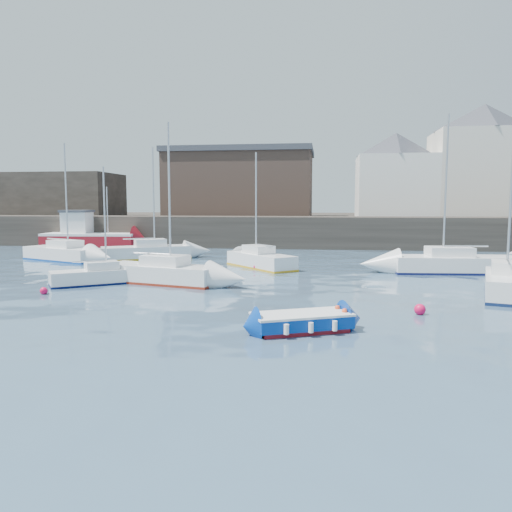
# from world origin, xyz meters

# --- Properties ---
(water) EXTENTS (220.00, 220.00, 0.00)m
(water) POSITION_xyz_m (0.00, 0.00, 0.00)
(water) COLOR #2D4760
(water) RESTS_ON ground
(quay_wall) EXTENTS (90.00, 5.00, 3.00)m
(quay_wall) POSITION_xyz_m (0.00, 35.00, 1.50)
(quay_wall) COLOR #28231E
(quay_wall) RESTS_ON ground
(land_strip) EXTENTS (90.00, 32.00, 2.80)m
(land_strip) POSITION_xyz_m (0.00, 53.00, 1.40)
(land_strip) COLOR #28231E
(land_strip) RESTS_ON ground
(bldg_east_a) EXTENTS (13.36, 13.36, 11.80)m
(bldg_east_a) POSITION_xyz_m (20.00, 42.00, 8.81)
(bldg_east_a) COLOR beige
(bldg_east_a) RESTS_ON land_strip
(bldg_east_d) EXTENTS (11.14, 11.14, 8.95)m
(bldg_east_d) POSITION_xyz_m (11.00, 41.50, 7.36)
(bldg_east_d) COLOR white
(bldg_east_d) RESTS_ON land_strip
(warehouse) EXTENTS (16.40, 10.40, 7.60)m
(warehouse) POSITION_xyz_m (-6.00, 43.00, 6.62)
(warehouse) COLOR #3D2D26
(warehouse) RESTS_ON land_strip
(bldg_west) EXTENTS (14.00, 8.00, 5.00)m
(bldg_west) POSITION_xyz_m (-28.00, 42.00, 5.30)
(bldg_west) COLOR #353028
(bldg_west) RESTS_ON land_strip
(blue_dinghy) EXTENTS (3.58, 2.64, 0.63)m
(blue_dinghy) POSITION_xyz_m (2.86, 2.41, 0.35)
(blue_dinghy) COLOR maroon
(blue_dinghy) RESTS_ON ground
(fishing_boat) EXTENTS (9.09, 3.99, 5.87)m
(fishing_boat) POSITION_xyz_m (-19.05, 31.48, 1.13)
(fishing_boat) COLOR maroon
(fishing_boat) RESTS_ON ground
(sailboat_a) EXTENTS (4.76, 3.99, 6.19)m
(sailboat_a) POSITION_xyz_m (-8.33, 10.88, 0.44)
(sailboat_a) COLOR white
(sailboat_a) RESTS_ON ground
(sailboat_b) EXTENTS (6.89, 3.74, 8.45)m
(sailboat_b) POSITION_xyz_m (-5.11, 11.65, 0.55)
(sailboat_b) COLOR white
(sailboat_b) RESTS_ON ground
(sailboat_c) EXTENTS (3.38, 5.98, 7.50)m
(sailboat_c) POSITION_xyz_m (11.97, 10.20, 0.57)
(sailboat_c) COLOR white
(sailboat_c) RESTS_ON ground
(sailboat_d) EXTENTS (7.70, 3.00, 9.62)m
(sailboat_d) POSITION_xyz_m (11.54, 17.94, 0.58)
(sailboat_d) COLOR white
(sailboat_d) RESTS_ON ground
(sailboat_e) EXTENTS (7.01, 4.69, 8.65)m
(sailboat_e) POSITION_xyz_m (-15.86, 20.94, 0.56)
(sailboat_e) COLOR white
(sailboat_e) RESTS_ON ground
(sailboat_f) EXTENTS (5.25, 5.68, 7.64)m
(sailboat_f) POSITION_xyz_m (-0.64, 18.81, 0.54)
(sailboat_f) COLOR white
(sailboat_f) RESTS_ON ground
(sailboat_h) EXTENTS (6.87, 5.04, 8.57)m
(sailboat_h) POSITION_xyz_m (-10.02, 22.86, 0.56)
(sailboat_h) COLOR white
(sailboat_h) RESTS_ON ground
(buoy_near) EXTENTS (0.35, 0.35, 0.35)m
(buoy_near) POSITION_xyz_m (-9.52, 7.68, 0.00)
(buoy_near) COLOR #E50D47
(buoy_near) RESTS_ON ground
(buoy_mid) EXTENTS (0.44, 0.44, 0.44)m
(buoy_mid) POSITION_xyz_m (7.26, 5.60, 0.00)
(buoy_mid) COLOR #E50D47
(buoy_mid) RESTS_ON ground
(buoy_far) EXTENTS (0.40, 0.40, 0.40)m
(buoy_far) POSITION_xyz_m (-0.77, 17.80, 0.00)
(buoy_far) COLOR #E50D47
(buoy_far) RESTS_ON ground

